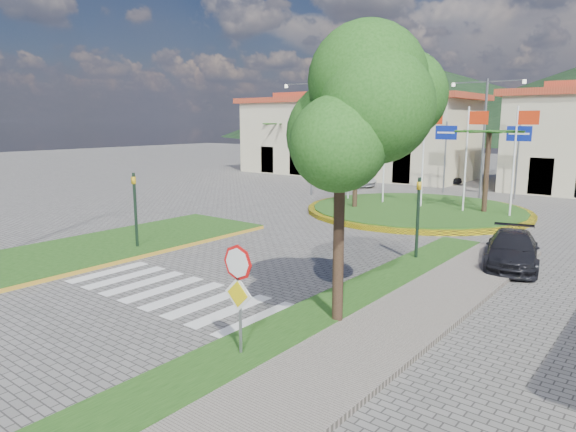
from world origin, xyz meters
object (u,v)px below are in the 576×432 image
Objects in this scene: stop_sign at (238,283)px; car_side_right at (512,249)px; car_dark_a at (445,177)px; deciduous_tree at (341,124)px; white_van at (350,179)px; roundabout_island at (417,209)px.

car_side_right is at bearing 77.40° from stop_sign.
car_side_right reaches higher than car_dark_a.
stop_sign is 35.81m from car_dark_a.
white_van is (-14.96, 25.00, -4.56)m from deciduous_tree.
roundabout_island is at bearing 107.91° from deciduous_tree.
deciduous_tree reaches higher than car_dark_a.
roundabout_island is 4.79× the size of stop_sign.
white_van reaches higher than car_dark_a.
stop_sign is 0.39× the size of deciduous_tree.
roundabout_island is 20.69m from stop_sign.
car_side_right is at bearing 76.90° from deciduous_tree.
white_van is 8.48m from car_dark_a.
car_side_right is at bearing -48.26° from roundabout_island.
car_dark_a is (5.33, 6.59, -0.09)m from white_van.
car_side_right is (7.50, -8.40, 0.46)m from roundabout_island.
roundabout_island is 2.85× the size of white_van.
roundabout_island is at bearing -130.35° from white_van.
deciduous_tree is 29.49m from white_van.
deciduous_tree reaches higher than car_side_right.
car_dark_a is at bearing 105.81° from roundabout_island.
white_van is at bearing 122.00° from car_side_right.
roundabout_island is 18.55m from deciduous_tree.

